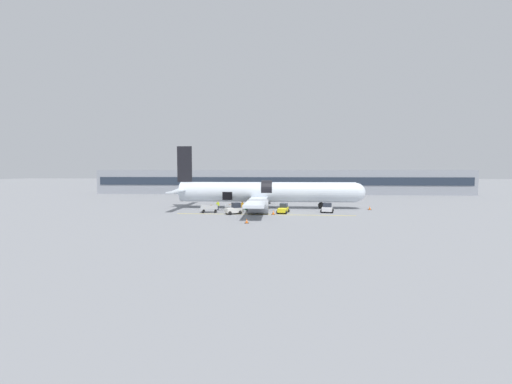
{
  "coord_description": "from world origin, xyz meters",
  "views": [
    {
      "loc": [
        -0.72,
        -48.64,
        6.44
      ],
      "look_at": [
        -4.39,
        5.38,
        2.97
      ],
      "focal_mm": 22.0,
      "sensor_mm": 36.0,
      "label": 1
    }
  ],
  "objects": [
    {
      "name": "baggage_tug_rear",
      "position": [
        0.24,
        0.49,
        0.64
      ],
      "size": [
        2.17,
        3.44,
        1.5
      ],
      "color": "yellow",
      "rests_on": "ground_plane"
    },
    {
      "name": "ground_crew_driver",
      "position": [
        -6.25,
        0.64,
        0.92
      ],
      "size": [
        0.55,
        0.57,
        1.75
      ],
      "color": "#2D2D33",
      "rests_on": "ground_plane"
    },
    {
      "name": "suitcase_on_tarmac_upright",
      "position": [
        -6.0,
        3.81,
        0.28
      ],
      "size": [
        0.41,
        0.22,
        0.67
      ],
      "color": "#14472D",
      "rests_on": "ground_plane"
    },
    {
      "name": "apron_marking_line",
      "position": [
        -2.63,
        -1.63,
        0.0
      ],
      "size": [
        27.07,
        0.85,
        0.01
      ],
      "color": "yellow",
      "rests_on": "ground_plane"
    },
    {
      "name": "baggage_tug_lead",
      "position": [
        7.26,
        1.74,
        0.64
      ],
      "size": [
        2.37,
        2.83,
        1.48
      ],
      "color": "silver",
      "rests_on": "ground_plane"
    },
    {
      "name": "baggage_cart_queued",
      "position": [
        -11.35,
        0.32,
        0.61
      ],
      "size": [
        3.68,
        2.05,
        1.19
      ],
      "color": "#B7BABF",
      "rests_on": "ground_plane"
    },
    {
      "name": "ground_crew_loader_b",
      "position": [
        -5.59,
        1.9,
        0.89
      ],
      "size": [
        0.58,
        0.41,
        1.69
      ],
      "color": "#2D2D33",
      "rests_on": "ground_plane"
    },
    {
      "name": "ground_plane",
      "position": [
        0.0,
        0.0,
        0.0
      ],
      "size": [
        500.0,
        500.0,
        0.0
      ],
      "primitive_type": "plane",
      "color": "gray"
    },
    {
      "name": "terminal_strip",
      "position": [
        0.0,
        44.39,
        3.49
      ],
      "size": [
        107.53,
        8.66,
        6.97
      ],
      "color": "gray",
      "rests_on": "ground_plane"
    },
    {
      "name": "safety_cone_engine_left",
      "position": [
        -4.54,
        -9.76,
        0.27
      ],
      "size": [
        0.54,
        0.54,
        0.58
      ],
      "color": "black",
      "rests_on": "ground_plane"
    },
    {
      "name": "safety_cone_wingtip",
      "position": [
        -1.31,
        -1.44,
        0.31
      ],
      "size": [
        0.6,
        0.6,
        0.66
      ],
      "color": "black",
      "rests_on": "ground_plane"
    },
    {
      "name": "ground_crew_supervisor",
      "position": [
        -10.71,
        3.35,
        0.81
      ],
      "size": [
        0.54,
        0.39,
        1.54
      ],
      "color": "#1E2338",
      "rests_on": "ground_plane"
    },
    {
      "name": "airplane",
      "position": [
        -3.06,
        6.83,
        2.77
      ],
      "size": [
        34.6,
        31.07,
        11.03
      ],
      "color": "silver",
      "rests_on": "ground_plane"
    },
    {
      "name": "safety_cone_nose",
      "position": [
        15.03,
        5.65,
        0.3
      ],
      "size": [
        0.59,
        0.59,
        0.64
      ],
      "color": "black",
      "rests_on": "ground_plane"
    },
    {
      "name": "ground_crew_loader_a",
      "position": [
        -5.09,
        3.05,
        0.93
      ],
      "size": [
        0.61,
        0.41,
        1.77
      ],
      "color": "black",
      "rests_on": "ground_plane"
    },
    {
      "name": "baggage_tug_mid",
      "position": [
        -7.29,
        -1.34,
        0.72
      ],
      "size": [
        2.83,
        2.46,
        1.75
      ],
      "color": "silver",
      "rests_on": "ground_plane"
    },
    {
      "name": "baggage_cart_loading",
      "position": [
        -8.14,
        3.49,
        0.54
      ],
      "size": [
        3.53,
        1.97,
        1.07
      ],
      "color": "#B7BABF",
      "rests_on": "ground_plane"
    }
  ]
}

